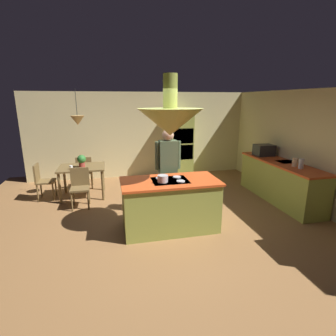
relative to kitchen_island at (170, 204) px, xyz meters
The scene contains 19 objects.
ground 0.51m from the kitchen_island, 90.00° to the left, with size 8.16×8.16×0.00m, color olive.
wall_back 3.74m from the kitchen_island, 90.00° to the left, with size 6.80×0.10×2.55m, color beige.
wall_right 3.40m from the kitchen_island, 10.46° to the left, with size 0.10×7.20×2.55m, color beige.
kitchen_island is the anchor object (origin of this frame).
counter_run_right 2.95m from the kitchen_island, 15.72° to the left, with size 0.73×2.50×0.93m.
oven_tower 3.47m from the kitchen_island, 71.26° to the left, with size 0.66×0.62×2.07m.
dining_table 2.71m from the kitchen_island, 128.99° to the left, with size 1.07×0.85×0.76m.
person_at_island 0.91m from the kitchen_island, 80.11° to the left, with size 0.53×0.23×1.76m.
range_hood 1.52m from the kitchen_island, 90.00° to the left, with size 1.10×1.10×1.00m.
pendant_light_over_table 3.04m from the kitchen_island, 128.99° to the left, with size 0.32×0.32×0.82m.
chair_facing_island 2.24m from the kitchen_island, 139.51° to the left, with size 0.40×0.40×0.87m.
chair_by_back_wall 3.23m from the kitchen_island, 121.74° to the left, with size 0.40×0.40×0.87m.
chair_at_corner 3.35m from the kitchen_island, 141.24° to the left, with size 0.40×0.40×0.87m.
potted_plant_on_table 2.66m from the kitchen_island, 129.76° to the left, with size 0.20×0.20×0.30m.
cup_on_table 2.71m from the kitchen_island, 135.38° to the left, with size 0.07×0.07×0.09m, color white.
canister_flour 2.90m from the kitchen_island, ahead, with size 0.10×0.10×0.21m, color silver.
canister_sugar 2.92m from the kitchen_island, ahead, with size 0.12×0.12×0.18m, color #E0B78C.
microwave_on_counter 3.29m from the kitchen_island, 28.46° to the left, with size 0.46×0.36×0.28m, color #232326.
cooking_pot_on_cooktop 0.58m from the kitchen_island, 140.91° to the right, with size 0.18×0.18×0.12m, color #B2B2B7.
Camera 1 is at (-1.03, -4.51, 2.32)m, focal length 27.89 mm.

